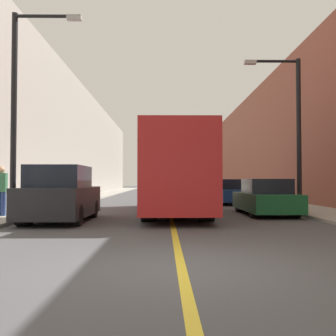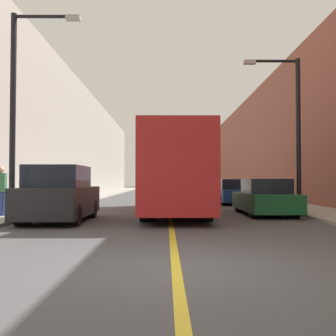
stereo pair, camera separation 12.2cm
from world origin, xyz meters
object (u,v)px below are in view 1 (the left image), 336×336
at_px(parked_suv_left, 61,196).
at_px(car_right_mid, 232,193).
at_px(street_lamp_left, 20,101).
at_px(pedestrian, 1,190).
at_px(car_right_near, 265,198).
at_px(street_lamp_right, 293,123).
at_px(bus, 175,172).

distance_m(parked_suv_left, car_right_mid, 12.91).
height_order(street_lamp_left, pedestrian, street_lamp_left).
relative_size(car_right_near, street_lamp_right, 0.73).
relative_size(car_right_near, car_right_mid, 0.99).
bearing_deg(pedestrian, street_lamp_right, 9.22).
relative_size(bus, car_right_mid, 2.31).
xyz_separation_m(bus, car_right_near, (3.75, -0.75, -1.12)).
bearing_deg(street_lamp_left, pedestrian, 133.00).
xyz_separation_m(street_lamp_left, pedestrian, (-1.09, 1.17, -3.10)).
bearing_deg(street_lamp_right, parked_suv_left, -162.38).
xyz_separation_m(car_right_near, street_lamp_right, (1.28, 0.22, 3.18)).
distance_m(car_right_near, street_lamp_left, 10.22).
height_order(car_right_near, car_right_mid, car_right_mid).
bearing_deg(car_right_mid, street_lamp_left, -131.15).
bearing_deg(bus, car_right_mid, 61.66).
height_order(parked_suv_left, street_lamp_right, street_lamp_right).
height_order(bus, street_lamp_right, street_lamp_right).
relative_size(bus, car_right_near, 2.33).
bearing_deg(parked_suv_left, street_lamp_right, 17.62).
bearing_deg(parked_suv_left, car_right_near, 18.84).
xyz_separation_m(parked_suv_left, pedestrian, (-2.47, 1.01, 0.18)).
xyz_separation_m(car_right_mid, street_lamp_left, (-9.15, -10.47, 3.49)).
bearing_deg(bus, pedestrian, -159.76).
relative_size(car_right_mid, pedestrian, 2.60).
relative_size(bus, parked_suv_left, 2.48).
height_order(parked_suv_left, pedestrian, pedestrian).
bearing_deg(street_lamp_left, parked_suv_left, 6.68).
distance_m(street_lamp_left, pedestrian, 3.49).
relative_size(parked_suv_left, street_lamp_left, 0.63).
bearing_deg(parked_suv_left, pedestrian, 157.77).
relative_size(car_right_mid, street_lamp_left, 0.67).
relative_size(car_right_near, street_lamp_left, 0.67).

